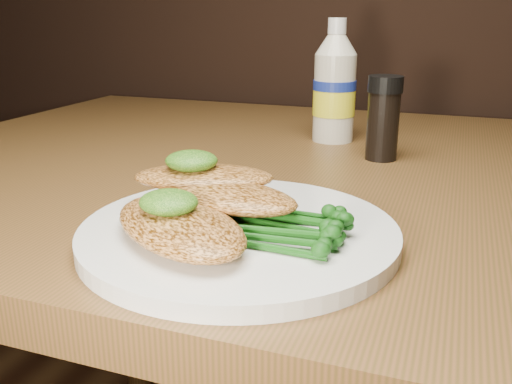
% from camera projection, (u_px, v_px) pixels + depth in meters
% --- Properties ---
extents(plate, '(0.26, 0.26, 0.01)m').
position_uv_depth(plate, '(239.00, 233.00, 0.46)').
color(plate, white).
rests_on(plate, dining_table).
extents(chicken_front, '(0.17, 0.15, 0.02)m').
position_uv_depth(chicken_front, '(180.00, 226.00, 0.43)').
color(chicken_front, '#CA8240').
rests_on(chicken_front, plate).
extents(chicken_mid, '(0.15, 0.09, 0.02)m').
position_uv_depth(chicken_mid, '(225.00, 195.00, 0.47)').
color(chicken_mid, '#CA8240').
rests_on(chicken_mid, plate).
extents(chicken_back, '(0.14, 0.10, 0.02)m').
position_uv_depth(chicken_back, '(204.00, 177.00, 0.50)').
color(chicken_back, '#CA8240').
rests_on(chicken_back, plate).
extents(pesto_front, '(0.05, 0.05, 0.02)m').
position_uv_depth(pesto_front, '(169.00, 202.00, 0.43)').
color(pesto_front, '#0A3808').
rests_on(pesto_front, chicken_front).
extents(pesto_back, '(0.05, 0.05, 0.02)m').
position_uv_depth(pesto_back, '(191.00, 161.00, 0.49)').
color(pesto_back, '#0A3808').
rests_on(pesto_back, chicken_back).
extents(broccolini_bundle, '(0.14, 0.13, 0.02)m').
position_uv_depth(broccolini_bundle, '(281.00, 223.00, 0.44)').
color(broccolini_bundle, '#134910').
rests_on(broccolini_bundle, plate).
extents(mayo_bottle, '(0.08, 0.08, 0.17)m').
position_uv_depth(mayo_bottle, '(335.00, 81.00, 0.79)').
color(mayo_bottle, beige).
rests_on(mayo_bottle, dining_table).
extents(pepper_grinder, '(0.06, 0.06, 0.10)m').
position_uv_depth(pepper_grinder, '(383.00, 118.00, 0.70)').
color(pepper_grinder, black).
rests_on(pepper_grinder, dining_table).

